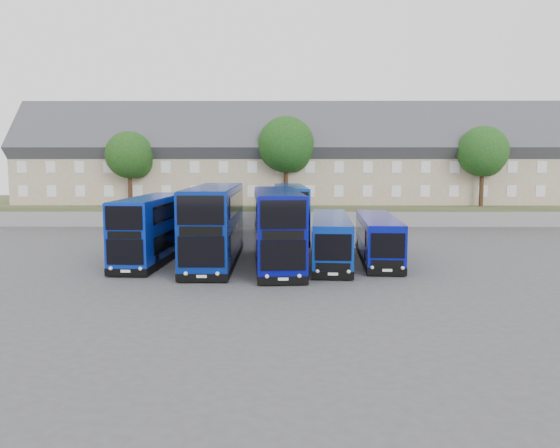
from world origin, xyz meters
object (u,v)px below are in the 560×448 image
at_px(tree_far, 514,151).
at_px(dd_front_mid, 215,226).
at_px(tree_west, 131,157).
at_px(tree_mid, 287,147).
at_px(dd_front_left, 152,230).
at_px(tree_east, 484,153).
at_px(coach_east_a, 331,240).

bearing_deg(tree_far, dd_front_mid, -137.62).
relative_size(tree_west, tree_mid, 0.83).
distance_m(dd_front_left, tree_west, 22.33).
bearing_deg(tree_far, tree_east, -130.60).
relative_size(dd_front_left, dd_front_mid, 0.87).
distance_m(dd_front_left, tree_far, 44.98).
bearing_deg(dd_front_mid, tree_east, 40.09).
bearing_deg(tree_mid, tree_far, 14.04).
bearing_deg(tree_west, tree_far, 9.46).
bearing_deg(coach_east_a, tree_east, 54.18).
bearing_deg(tree_west, dd_front_left, -71.37).
height_order(dd_front_mid, tree_far, tree_far).
bearing_deg(tree_east, dd_front_mid, -139.59).
bearing_deg(tree_far, dd_front_left, -141.75).
distance_m(coach_east_a, tree_far, 37.11).
xyz_separation_m(dd_front_mid, coach_east_a, (7.48, 0.01, -0.94)).
height_order(coach_east_a, tree_mid, tree_mid).
bearing_deg(tree_mid, dd_front_left, -113.18).
relative_size(dd_front_left, tree_west, 1.40).
height_order(dd_front_left, tree_far, tree_far).
bearing_deg(dd_front_left, tree_east, 38.25).
relative_size(coach_east_a, tree_mid, 1.22).
bearing_deg(coach_east_a, dd_front_left, -178.98).
height_order(coach_east_a, tree_east, tree_east).
relative_size(dd_front_mid, coach_east_a, 1.11).
xyz_separation_m(coach_east_a, tree_east, (17.37, 21.15, 5.91)).
distance_m(dd_front_mid, tree_far, 42.10).
height_order(tree_west, tree_mid, tree_mid).
height_order(tree_west, tree_far, tree_far).
bearing_deg(tree_mid, coach_east_a, -83.07).
bearing_deg(tree_east, coach_east_a, -129.40).
xyz_separation_m(dd_front_left, tree_east, (29.05, 20.63, 5.32)).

